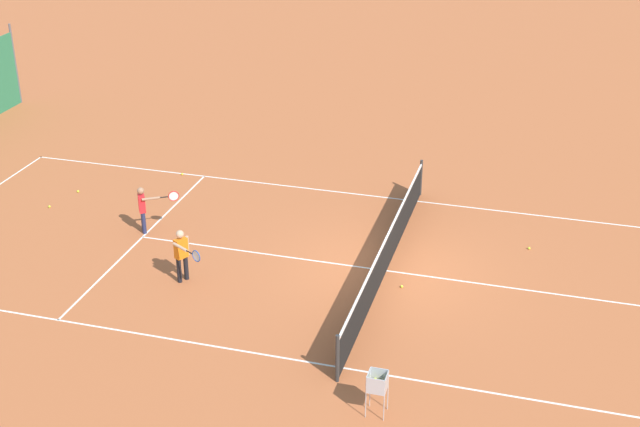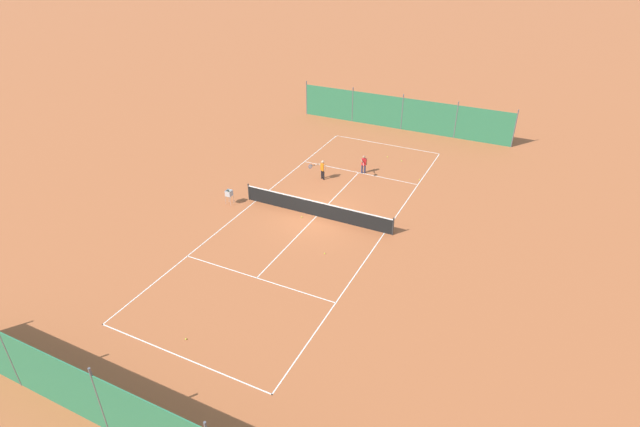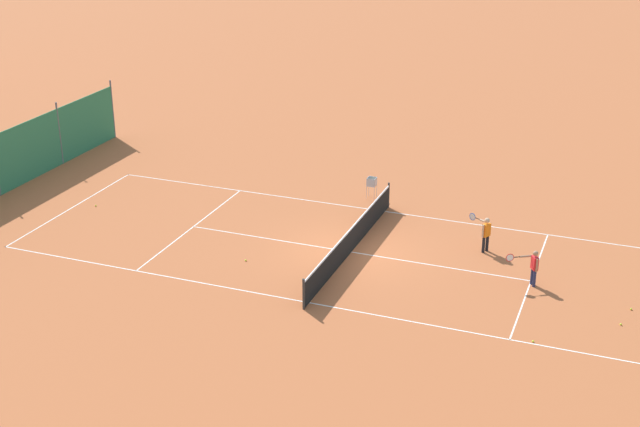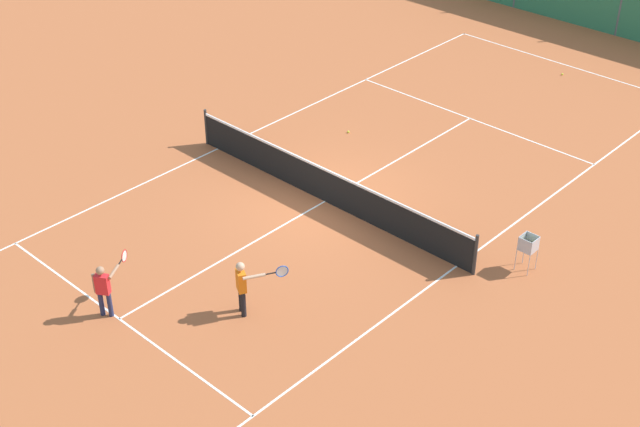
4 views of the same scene
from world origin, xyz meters
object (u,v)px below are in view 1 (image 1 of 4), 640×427
(tennis_net, at_px, (387,252))
(tennis_ball_alley_left, at_px, (182,174))
(tennis_ball_mid_court, at_px, (529,248))
(player_near_service, at_px, (182,252))
(tennis_ball_far_corner, at_px, (402,286))
(tennis_ball_by_net_right, at_px, (49,207))
(tennis_ball_by_net_left, at_px, (78,191))
(ball_hopper, at_px, (377,384))
(player_far_service, at_px, (144,206))

(tennis_net, height_order, tennis_ball_alley_left, tennis_net)
(tennis_ball_mid_court, bearing_deg, tennis_ball_alley_left, -100.75)
(player_near_service, xyz_separation_m, tennis_ball_far_corner, (-1.10, 4.96, -0.73))
(player_near_service, height_order, tennis_ball_far_corner, player_near_service)
(tennis_ball_mid_court, height_order, tennis_ball_by_net_right, same)
(player_near_service, xyz_separation_m, tennis_ball_by_net_left, (-3.82, -4.97, -0.73))
(tennis_net, height_order, ball_hopper, tennis_net)
(tennis_net, bearing_deg, tennis_ball_far_corner, 36.90)
(tennis_ball_far_corner, height_order, ball_hopper, ball_hopper)
(tennis_net, relative_size, tennis_ball_alley_left, 139.09)
(player_near_service, xyz_separation_m, tennis_ball_alley_left, (-5.79, -2.62, -0.73))
(tennis_ball_by_net_left, bearing_deg, ball_hopper, 54.71)
(tennis_ball_by_net_right, bearing_deg, player_far_service, 79.55)
(tennis_ball_far_corner, xyz_separation_m, tennis_ball_by_net_right, (-1.59, -10.17, 0.00))
(tennis_ball_alley_left, height_order, ball_hopper, ball_hopper)
(tennis_net, distance_m, tennis_ball_far_corner, 0.98)
(tennis_ball_by_net_left, bearing_deg, tennis_net, 77.84)
(player_far_service, xyz_separation_m, ball_hopper, (5.61, 7.38, -0.08))
(tennis_ball_by_net_right, height_order, ball_hopper, ball_hopper)
(player_far_service, xyz_separation_m, tennis_ball_by_net_right, (-0.59, -3.21, -0.70))
(player_far_service, bearing_deg, tennis_ball_alley_left, -170.45)
(tennis_ball_mid_court, bearing_deg, tennis_net, -57.51)
(player_near_service, height_order, tennis_ball_by_net_right, player_near_service)
(tennis_net, distance_m, tennis_ball_alley_left, 8.13)
(tennis_ball_alley_left, distance_m, tennis_ball_far_corner, 8.91)
(player_far_service, bearing_deg, ball_hopper, 52.76)
(tennis_ball_mid_court, bearing_deg, tennis_ball_far_corner, -44.65)
(player_near_service, bearing_deg, tennis_ball_far_corner, 102.52)
(tennis_net, relative_size, tennis_ball_by_net_left, 139.09)
(player_near_service, bearing_deg, tennis_net, 111.91)
(player_near_service, bearing_deg, ball_hopper, 56.90)
(tennis_ball_mid_court, distance_m, tennis_ball_far_corner, 3.84)
(tennis_ball_far_corner, xyz_separation_m, tennis_ball_by_net_left, (-2.71, -9.93, 0.00))
(tennis_net, xyz_separation_m, player_far_service, (-0.31, -6.45, 0.23))
(tennis_ball_by_net_right, bearing_deg, tennis_ball_mid_court, 95.09)
(tennis_net, relative_size, tennis_ball_far_corner, 139.09)
(tennis_ball_mid_court, height_order, ball_hopper, ball_hopper)
(player_far_service, relative_size, tennis_ball_by_net_right, 19.04)
(tennis_net, relative_size, tennis_ball_by_net_right, 139.09)
(tennis_ball_far_corner, height_order, tennis_ball_by_net_right, same)
(tennis_ball_alley_left, bearing_deg, tennis_ball_far_corner, 58.28)
(tennis_ball_alley_left, xyz_separation_m, tennis_ball_by_net_right, (3.10, -2.58, 0.00))
(player_far_service, bearing_deg, tennis_net, 87.23)
(player_far_service, height_order, tennis_ball_alley_left, player_far_service)
(player_near_service, relative_size, tennis_ball_mid_court, 19.88)
(tennis_ball_mid_court, bearing_deg, player_far_service, -79.81)
(tennis_ball_by_net_left, bearing_deg, player_far_service, 59.97)
(tennis_ball_by_net_left, bearing_deg, tennis_ball_by_net_right, -11.89)
(player_near_service, distance_m, tennis_ball_far_corner, 5.14)
(tennis_ball_by_net_right, bearing_deg, ball_hopper, 59.64)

